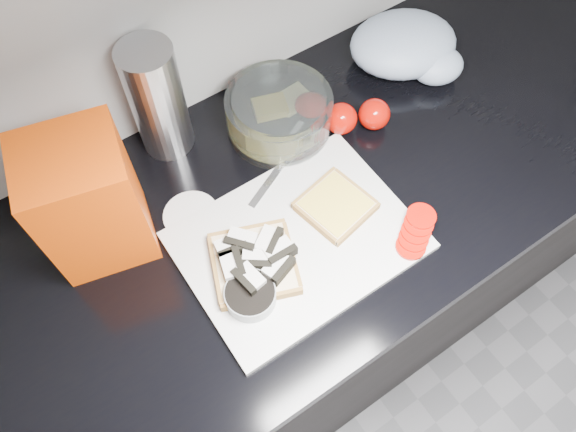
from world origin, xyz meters
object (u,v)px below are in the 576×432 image
object	(u,v)px
cutting_board	(298,241)
steel_canister	(157,100)
bread_bag	(89,201)
glass_bowl	(279,114)

from	to	relation	value
cutting_board	steel_canister	bearing A→B (deg)	103.95
steel_canister	bread_bag	bearing A→B (deg)	-145.27
glass_bowl	bread_bag	distance (m)	0.40
cutting_board	steel_canister	size ratio (longest dim) A/B	1.70
glass_bowl	bread_bag	xyz separation A→B (m)	(-0.39, -0.04, 0.08)
cutting_board	bread_bag	world-z (taller)	bread_bag
steel_canister	glass_bowl	bearing A→B (deg)	-25.99
cutting_board	glass_bowl	xyz separation A→B (m)	(0.12, 0.23, 0.04)
cutting_board	glass_bowl	bearing A→B (deg)	63.46
bread_bag	cutting_board	bearing A→B (deg)	-22.54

